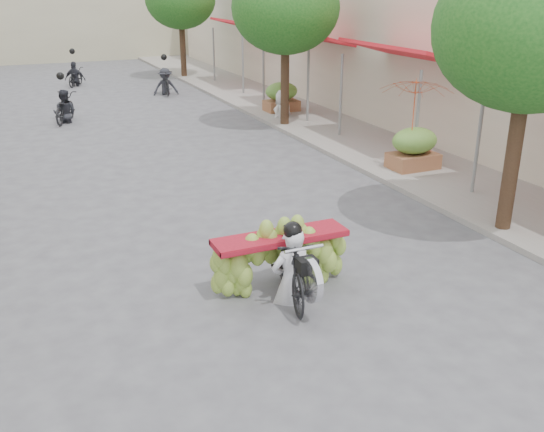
% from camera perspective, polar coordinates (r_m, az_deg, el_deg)
% --- Properties ---
extents(sidewalk_right, '(4.00, 60.00, 0.12)m').
position_cam_1_polar(sidewalk_right, '(22.04, 3.91, 9.40)').
color(sidewalk_right, gray).
rests_on(sidewalk_right, ground).
extents(shophouse_row_right, '(9.77, 40.00, 6.00)m').
position_cam_1_polar(shophouse_row_right, '(23.58, 16.60, 16.60)').
color(shophouse_row_right, beige).
rests_on(shophouse_row_right, ground).
extents(far_building, '(20.00, 6.00, 7.00)m').
position_cam_1_polar(far_building, '(42.22, -20.77, 18.49)').
color(far_building, '#B2AB8D').
rests_on(far_building, ground).
extents(street_tree_near, '(3.40, 3.40, 5.25)m').
position_cam_1_polar(street_tree_near, '(11.72, 23.27, 15.85)').
color(street_tree_near, '#3A2719').
rests_on(street_tree_near, ground).
extents(street_tree_mid, '(3.40, 3.40, 5.25)m').
position_cam_1_polar(street_tree_mid, '(19.99, 1.28, 19.00)').
color(street_tree_mid, '#3A2719').
rests_on(street_tree_mid, ground).
extents(produce_crate_mid, '(1.20, 0.88, 1.16)m').
position_cam_1_polar(produce_crate_mid, '(15.70, 13.24, 6.50)').
color(produce_crate_mid, brown).
rests_on(produce_crate_mid, ground).
extents(produce_crate_far, '(1.20, 0.88, 1.16)m').
position_cam_1_polar(produce_crate_far, '(22.45, 0.90, 11.36)').
color(produce_crate_far, brown).
rests_on(produce_crate_far, ground).
extents(banana_motorbike, '(2.20, 1.97, 2.18)m').
position_cam_1_polar(banana_motorbike, '(9.16, 1.42, -3.49)').
color(banana_motorbike, black).
rests_on(banana_motorbike, ground).
extents(market_umbrella, '(2.27, 2.27, 1.60)m').
position_cam_1_polar(market_umbrella, '(15.15, 13.50, 12.49)').
color(market_umbrella, '#B23E17').
rests_on(market_umbrella, ground).
extents(pedestrian, '(1.04, 0.85, 1.82)m').
position_cam_1_polar(pedestrian, '(21.48, 1.02, 11.77)').
color(pedestrian, silver).
rests_on(pedestrian, ground).
extents(bg_motorbike_a, '(1.28, 1.87, 1.95)m').
position_cam_1_polar(bg_motorbike_a, '(22.24, -19.05, 10.17)').
color(bg_motorbike_a, black).
rests_on(bg_motorbike_a, ground).
extents(bg_motorbike_b, '(1.12, 1.93, 1.95)m').
position_cam_1_polar(bg_motorbike_b, '(26.81, -10.04, 12.90)').
color(bg_motorbike_b, black).
rests_on(bg_motorbike_b, ground).
extents(bg_motorbike_c, '(1.17, 1.56, 1.95)m').
position_cam_1_polar(bg_motorbike_c, '(30.14, -18.13, 13.09)').
color(bg_motorbike_c, black).
rests_on(bg_motorbike_c, ground).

